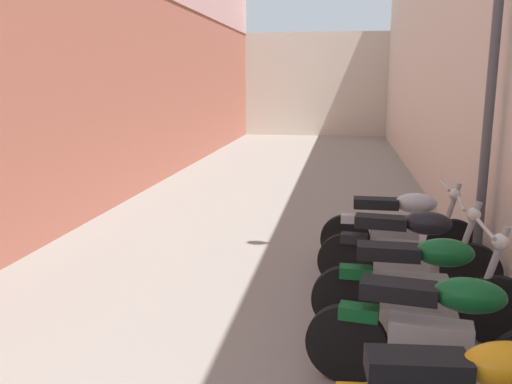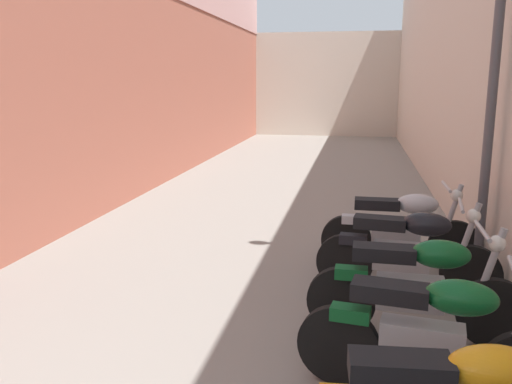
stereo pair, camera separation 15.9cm
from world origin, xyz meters
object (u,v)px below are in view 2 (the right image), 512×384
at_px(motorcycle_seventh, 408,250).
at_px(motorcycle_fifth, 431,333).
at_px(motorcycle_sixth, 418,284).
at_px(motorcycle_eighth, 401,226).

bearing_deg(motorcycle_seventh, motorcycle_fifth, -90.00).
xyz_separation_m(motorcycle_fifth, motorcycle_sixth, (0.00, 0.90, 0.00)).
bearing_deg(motorcycle_eighth, motorcycle_seventh, -90.00).
xyz_separation_m(motorcycle_seventh, motorcycle_eighth, (0.00, 0.89, 0.00)).
xyz_separation_m(motorcycle_sixth, motorcycle_eighth, (0.00, 1.86, 0.00)).
bearing_deg(motorcycle_fifth, motorcycle_seventh, 90.00).
distance_m(motorcycle_fifth, motorcycle_sixth, 0.90).
relative_size(motorcycle_sixth, motorcycle_eighth, 1.00).
relative_size(motorcycle_sixth, motorcycle_seventh, 1.00).
distance_m(motorcycle_sixth, motorcycle_eighth, 1.86).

